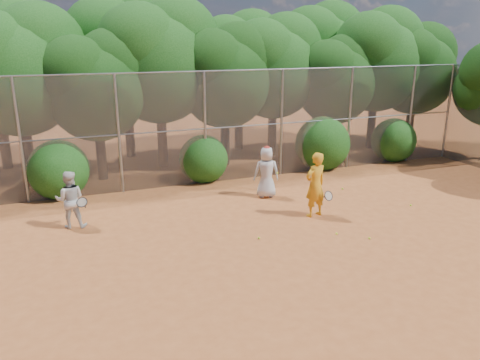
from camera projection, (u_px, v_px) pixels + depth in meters
name	position (u px, v px, depth m)	size (l,w,h in m)	color
ground	(310.00, 243.00, 12.16)	(80.00, 80.00, 0.00)	#9F5023
fence_back	(228.00, 126.00, 16.88)	(20.05, 0.09, 4.03)	gray
tree_1	(19.00, 66.00, 16.21)	(4.64, 4.03, 6.35)	black
tree_2	(96.00, 82.00, 16.60)	(3.99, 3.47, 5.47)	black
tree_3	(160.00, 56.00, 18.11)	(4.89, 4.26, 6.70)	black
tree_4	(225.00, 73.00, 18.60)	(4.19, 3.64, 5.73)	black
tree_5	(274.00, 63.00, 20.08)	(4.51, 3.92, 6.17)	black
tree_6	(336.00, 77.00, 20.20)	(3.86, 3.36, 5.29)	black
tree_7	(378.00, 56.00, 21.35)	(4.77, 4.14, 6.53)	black
tree_8	(416.00, 66.00, 21.89)	(4.25, 3.70, 5.82)	black
tree_10	(125.00, 49.00, 19.67)	(5.15, 4.48, 7.06)	black
tree_11	(239.00, 59.00, 21.14)	(4.64, 4.03, 6.35)	black
tree_12	(320.00, 50.00, 23.10)	(5.02, 4.37, 6.88)	black
bush_0	(58.00, 167.00, 15.46)	(2.00, 2.00, 2.00)	#154611
bush_1	(203.00, 157.00, 17.18)	(1.80, 1.80, 1.80)	#154611
bush_2	(323.00, 141.00, 18.82)	(2.20, 2.20, 2.20)	#154611
bush_3	(394.00, 138.00, 20.05)	(1.90, 1.90, 1.90)	#154611
player_yellow	(315.00, 185.00, 13.71)	(0.91, 0.60, 1.95)	orange
player_teen	(266.00, 172.00, 15.41)	(0.95, 0.74, 1.74)	silver
player_white	(70.00, 200.00, 12.93)	(0.93, 0.83, 1.63)	silver
ball_0	(337.00, 234.00, 12.64)	(0.07, 0.07, 0.07)	#C8E429
ball_1	(342.00, 189.00, 16.37)	(0.07, 0.07, 0.07)	#C8E429
ball_2	(369.00, 238.00, 12.35)	(0.07, 0.07, 0.07)	#C8E429
ball_3	(411.00, 205.00, 14.77)	(0.07, 0.07, 0.07)	#C8E429
ball_4	(259.00, 238.00, 12.36)	(0.07, 0.07, 0.07)	#C8E429
ball_5	(316.00, 194.00, 15.77)	(0.07, 0.07, 0.07)	#C8E429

